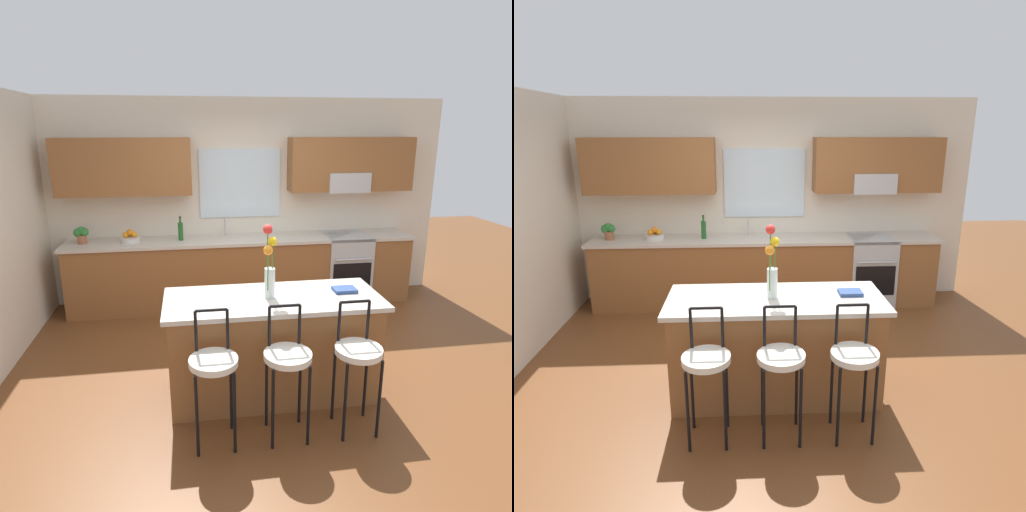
{
  "view_description": "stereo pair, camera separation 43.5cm",
  "coord_description": "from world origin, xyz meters",
  "views": [
    {
      "loc": [
        -0.68,
        -3.88,
        2.3
      ],
      "look_at": [
        -0.0,
        0.55,
        1.0
      ],
      "focal_mm": 30.77,
      "sensor_mm": 36.0,
      "label": 1
    },
    {
      "loc": [
        -0.24,
        -3.93,
        2.3
      ],
      "look_at": [
        -0.0,
        0.55,
        1.0
      ],
      "focal_mm": 30.77,
      "sensor_mm": 36.0,
      "label": 2
    }
  ],
  "objects": [
    {
      "name": "ground_plane",
      "position": [
        0.0,
        0.0,
        0.0
      ],
      "size": [
        14.0,
        14.0,
        0.0
      ],
      "primitive_type": "plane",
      "color": "brown"
    },
    {
      "name": "cookbook",
      "position": [
        0.64,
        -0.41,
        0.94
      ],
      "size": [
        0.2,
        0.15,
        0.03
      ],
      "primitive_type": "cube",
      "color": "navy",
      "rests_on": "kitchen_island"
    },
    {
      "name": "potted_plant_small",
      "position": [
        -2.03,
        1.7,
        1.05
      ],
      "size": [
        0.19,
        0.13,
        0.22
      ],
      "color": "#9E5B3D",
      "rests_on": "counter_run"
    },
    {
      "name": "bar_stool_middle",
      "position": [
        -0.01,
        -1.03,
        0.64
      ],
      "size": [
        0.36,
        0.36,
        1.04
      ],
      "color": "black",
      "rests_on": "ground"
    },
    {
      "name": "back_wall_assembly",
      "position": [
        0.03,
        1.99,
        1.5
      ],
      "size": [
        5.6,
        0.5,
        2.7
      ],
      "color": "beige",
      "rests_on": "ground"
    },
    {
      "name": "bar_stool_near",
      "position": [
        -0.56,
        -1.03,
        0.64
      ],
      "size": [
        0.36,
        0.36,
        1.04
      ],
      "color": "black",
      "rests_on": "ground"
    },
    {
      "name": "sink_faucet",
      "position": [
        -0.23,
        1.84,
        1.06
      ],
      "size": [
        0.02,
        0.13,
        0.23
      ],
      "color": "#B7BABC",
      "rests_on": "counter_run"
    },
    {
      "name": "bar_stool_far",
      "position": [
        0.54,
        -1.03,
        0.64
      ],
      "size": [
        0.36,
        0.36,
        1.04
      ],
      "color": "black",
      "rests_on": "ground"
    },
    {
      "name": "flower_vase",
      "position": [
        -0.04,
        -0.45,
        1.21
      ],
      "size": [
        0.12,
        0.16,
        0.63
      ],
      "color": "silver",
      "rests_on": "kitchen_island"
    },
    {
      "name": "counter_run",
      "position": [
        -0.0,
        1.7,
        0.47
      ],
      "size": [
        4.56,
        0.64,
        0.92
      ],
      "color": "brown",
      "rests_on": "ground"
    },
    {
      "name": "fruit_bowl_oranges",
      "position": [
        -1.44,
        1.7,
        0.97
      ],
      "size": [
        0.24,
        0.24,
        0.16
      ],
      "color": "silver",
      "rests_on": "counter_run"
    },
    {
      "name": "oven_range",
      "position": [
        1.41,
        1.68,
        0.46
      ],
      "size": [
        0.6,
        0.64,
        0.92
      ],
      "color": "#B7BABC",
      "rests_on": "ground"
    },
    {
      "name": "bottle_olive_oil",
      "position": [
        -0.81,
        1.7,
        1.04
      ],
      "size": [
        0.06,
        0.06,
        0.31
      ],
      "color": "#1E5923",
      "rests_on": "counter_run"
    },
    {
      "name": "kitchen_island",
      "position": [
        -0.01,
        -0.45,
        0.46
      ],
      "size": [
        1.85,
        0.75,
        0.92
      ],
      "color": "brown",
      "rests_on": "ground"
    }
  ]
}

